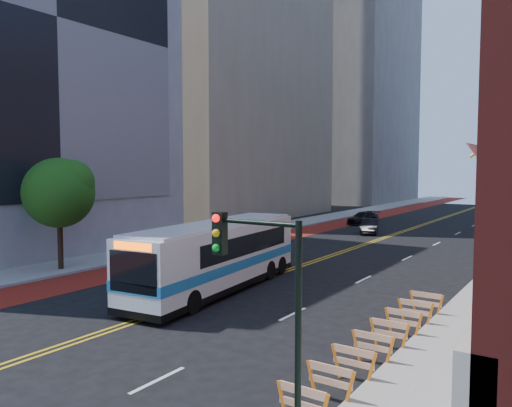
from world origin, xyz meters
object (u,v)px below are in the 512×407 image
Objects in this scene: street_tree at (60,190)px; car_c at (363,218)px; transit_bus at (218,255)px; car_b at (370,226)px; traffic_signal at (261,286)px; car_a at (248,238)px.

car_c is at bearing 81.00° from street_tree.
car_b is at bearing 87.41° from transit_bus.
car_b reaches higher than car_c.
traffic_signal is 0.40× the size of transit_bus.
transit_bus is (10.77, 1.57, -3.10)m from street_tree.
traffic_signal is (20.66, -9.55, -1.19)m from street_tree.
car_b is at bearing 82.79° from car_a.
car_b is at bearing 71.52° from street_tree.
car_b reaches higher than car_a.
street_tree is 1.42× the size of car_c.
car_c is (-3.59, 7.43, -0.02)m from car_b.
car_a is at bearing -129.68° from car_b.
street_tree reaches higher than car_a.
traffic_signal is at bearing -89.74° from car_b.
traffic_signal reaches higher than car_a.
traffic_signal is at bearing -54.79° from transit_bus.
transit_bus is (-9.89, 11.12, -1.92)m from traffic_signal.
traffic_signal is at bearing -24.82° from street_tree.
street_tree is 28.87m from car_b.
car_c is at bearing 109.02° from traffic_signal.
street_tree is 35.20m from car_c.
car_a is 0.81× the size of car_c.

